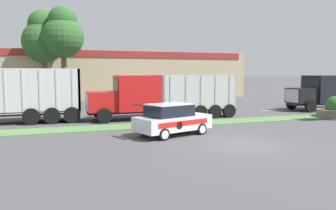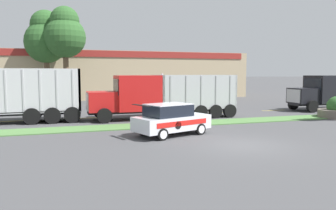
# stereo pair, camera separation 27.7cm
# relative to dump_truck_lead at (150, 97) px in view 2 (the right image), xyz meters

# --- Properties ---
(ground_plane) EXTENTS (600.00, 600.00, 0.00)m
(ground_plane) POSITION_rel_dump_truck_lead_xyz_m (1.76, -10.03, -1.63)
(ground_plane) COLOR #474749
(grass_verge) EXTENTS (120.00, 2.12, 0.06)m
(grass_verge) POSITION_rel_dump_truck_lead_xyz_m (1.76, -3.26, -1.60)
(grass_verge) COLOR #517F42
(grass_verge) RESTS_ON ground_plane
(centre_line_2) EXTENTS (2.40, 0.14, 0.01)m
(centre_line_2) POSITION_rel_dump_truck_lead_xyz_m (-9.57, 1.80, -1.62)
(centre_line_2) COLOR yellow
(centre_line_2) RESTS_ON ground_plane
(centre_line_3) EXTENTS (2.40, 0.14, 0.01)m
(centre_line_3) POSITION_rel_dump_truck_lead_xyz_m (-4.17, 1.80, -1.62)
(centre_line_3) COLOR yellow
(centre_line_3) RESTS_ON ground_plane
(centre_line_4) EXTENTS (2.40, 0.14, 0.01)m
(centre_line_4) POSITION_rel_dump_truck_lead_xyz_m (1.23, 1.80, -1.62)
(centre_line_4) COLOR yellow
(centre_line_4) RESTS_ON ground_plane
(centre_line_5) EXTENTS (2.40, 0.14, 0.01)m
(centre_line_5) POSITION_rel_dump_truck_lead_xyz_m (6.63, 1.80, -1.62)
(centre_line_5) COLOR yellow
(centre_line_5) RESTS_ON ground_plane
(centre_line_6) EXTENTS (2.40, 0.14, 0.01)m
(centre_line_6) POSITION_rel_dump_truck_lead_xyz_m (12.03, 1.80, -1.62)
(centre_line_6) COLOR yellow
(centre_line_6) RESTS_ON ground_plane
(centre_line_7) EXTENTS (2.40, 0.14, 0.01)m
(centre_line_7) POSITION_rel_dump_truck_lead_xyz_m (17.43, 1.80, -1.62)
(centre_line_7) COLOR yellow
(centre_line_7) RESTS_ON ground_plane
(dump_truck_lead) EXTENTS (11.06, 2.80, 3.33)m
(dump_truck_lead) POSITION_rel_dump_truck_lead_xyz_m (0.00, 0.00, 0.00)
(dump_truck_lead) COLOR black
(dump_truck_lead) RESTS_ON ground_plane
(dump_truck_trail) EXTENTS (11.06, 2.71, 3.65)m
(dump_truck_trail) POSITION_rel_dump_truck_lead_xyz_m (17.64, 0.56, 0.01)
(dump_truck_trail) COLOR black
(dump_truck_trail) RESTS_ON ground_plane
(rally_car) EXTENTS (4.52, 3.10, 1.75)m
(rally_car) POSITION_rel_dump_truck_lead_xyz_m (-0.62, -6.65, -0.76)
(rally_car) COLOR silver
(rally_car) RESTS_ON ground_plane
(store_building_backdrop) EXTENTS (36.33, 12.10, 6.22)m
(store_building_backdrop) POSITION_rel_dump_truck_lead_xyz_m (0.90, 24.02, 1.49)
(store_building_backdrop) COLOR tan
(store_building_backdrop) RESTS_ON ground_plane
(tree_behind_left) EXTENTS (4.68, 4.68, 10.35)m
(tree_behind_left) POSITION_rel_dump_truck_lead_xyz_m (-7.69, 16.13, 5.63)
(tree_behind_left) COLOR brown
(tree_behind_left) RESTS_ON ground_plane
(tree_behind_centre) EXTENTS (4.39, 4.39, 10.52)m
(tree_behind_centre) POSITION_rel_dump_truck_lead_xyz_m (-5.65, 14.17, 5.97)
(tree_behind_centre) COLOR brown
(tree_behind_centre) RESTS_ON ground_plane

